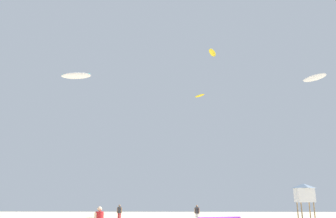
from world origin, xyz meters
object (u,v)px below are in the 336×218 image
lifeguard_tower (304,193)px  kite_aloft_1 (200,96)px  kite_aloft_3 (314,78)px  kite_aloft_4 (76,76)px  kite_aloft_0 (212,53)px  person_left (119,212)px  person_midground (197,212)px

lifeguard_tower → kite_aloft_1: kite_aloft_1 is taller
kite_aloft_3 → kite_aloft_4: size_ratio=0.99×
kite_aloft_1 → lifeguard_tower: bearing=-25.8°
kite_aloft_0 → kite_aloft_3: kite_aloft_0 is taller
kite_aloft_0 → kite_aloft_4: (-17.19, -2.29, -3.82)m
person_left → kite_aloft_1: (9.47, 12.75, 16.53)m
kite_aloft_0 → kite_aloft_3: (16.24, 8.38, -0.64)m
lifeguard_tower → kite_aloft_4: (-28.08, -4.49, 14.05)m
person_left → kite_aloft_3: bearing=128.8°
lifeguard_tower → kite_aloft_3: (5.35, 6.18, 17.23)m
person_left → person_midground: bearing=98.8°
kite_aloft_0 → kite_aloft_1: size_ratio=1.29×
lifeguard_tower → kite_aloft_1: (-12.21, 5.90, 14.47)m
lifeguard_tower → kite_aloft_0: kite_aloft_0 is taller
kite_aloft_0 → person_left: bearing=-156.7°
kite_aloft_3 → kite_aloft_4: kite_aloft_3 is taller
person_midground → kite_aloft_1: size_ratio=0.85×
lifeguard_tower → kite_aloft_0: 21.04m
person_midground → kite_aloft_1: kite_aloft_1 is taller
kite_aloft_0 → kite_aloft_1: bearing=99.3°
kite_aloft_4 → kite_aloft_0: bearing=7.6°
lifeguard_tower → kite_aloft_0: (-10.89, -2.20, 17.87)m
person_midground → kite_aloft_3: kite_aloft_3 is taller
person_midground → person_left: 8.14m
lifeguard_tower → person_left: bearing=-162.5°
person_midground → kite_aloft_4: 21.90m
person_left → kite_aloft_0: bearing=126.4°
kite_aloft_4 → person_left: bearing=-20.2°
lifeguard_tower → kite_aloft_4: 31.71m
person_left → kite_aloft_4: 17.50m
person_left → kite_aloft_4: bearing=-97.1°
kite_aloft_1 → kite_aloft_3: size_ratio=0.52×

